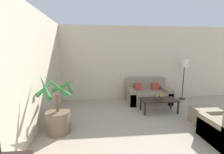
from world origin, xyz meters
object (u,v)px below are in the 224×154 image
object	(u,v)px
apple_green	(158,96)
orange_fruit	(161,96)
apple_red	(159,95)
ottoman	(205,116)
floor_lamp	(184,66)
potted_palm	(58,115)
coffee_table	(159,101)
fruit_bowl	(158,98)
sofa_loveseat	(148,95)

from	to	relation	value
apple_green	orange_fruit	size ratio (longest dim) A/B	0.94
apple_red	ottoman	xyz separation A→B (m)	(0.82, -0.92, -0.27)
floor_lamp	ottoman	bearing A→B (deg)	-106.06
potted_palm	apple_red	xyz separation A→B (m)	(2.69, 0.97, 0.08)
coffee_table	orange_fruit	world-z (taller)	orange_fruit
fruit_bowl	ottoman	distance (m)	1.24
fruit_bowl	apple_green	world-z (taller)	apple_green
orange_fruit	coffee_table	bearing A→B (deg)	-170.07
potted_palm	apple_red	world-z (taller)	potted_palm
potted_palm	ottoman	xyz separation A→B (m)	(3.50, 0.05, -0.20)
apple_red	fruit_bowl	bearing A→B (deg)	-115.83
potted_palm	floor_lamp	xyz separation A→B (m)	(4.06, 2.00, 0.84)
fruit_bowl	orange_fruit	distance (m)	0.10
sofa_loveseat	coffee_table	distance (m)	0.90
floor_lamp	ottoman	world-z (taller)	floor_lamp
sofa_loveseat	fruit_bowl	bearing A→B (deg)	-87.98
coffee_table	ottoman	xyz separation A→B (m)	(0.83, -0.84, -0.13)
coffee_table	apple_green	xyz separation A→B (m)	(-0.04, 0.01, 0.15)
apple_red	ottoman	world-z (taller)	apple_red
floor_lamp	apple_red	bearing A→B (deg)	-143.31
floor_lamp	apple_green	world-z (taller)	floor_lamp
sofa_loveseat	orange_fruit	world-z (taller)	sofa_loveseat
coffee_table	orange_fruit	xyz separation A→B (m)	(0.06, 0.01, 0.15)
orange_fruit	ottoman	distance (m)	1.18
apple_green	sofa_loveseat	bearing A→B (deg)	89.01
potted_palm	ottoman	distance (m)	3.51
potted_palm	coffee_table	bearing A→B (deg)	18.40
coffee_table	floor_lamp	bearing A→B (deg)	38.47
potted_palm	ottoman	size ratio (longest dim) A/B	2.23
sofa_loveseat	fruit_bowl	xyz separation A→B (m)	(0.03, -0.85, 0.15)
orange_fruit	fruit_bowl	bearing A→B (deg)	142.84
fruit_bowl	ottoman	bearing A→B (deg)	-46.93
potted_palm	apple_green	bearing A→B (deg)	18.96
sofa_loveseat	floor_lamp	xyz separation A→B (m)	(1.42, 0.21, 0.98)
floor_lamp	coffee_table	size ratio (longest dim) A/B	1.41
coffee_table	apple_green	size ratio (longest dim) A/B	13.01
sofa_loveseat	apple_red	size ratio (longest dim) A/B	22.26
apple_red	apple_green	xyz separation A→B (m)	(-0.06, -0.07, 0.01)
floor_lamp	apple_red	size ratio (longest dim) A/B	22.87
floor_lamp	fruit_bowl	world-z (taller)	floor_lamp
coffee_table	ottoman	distance (m)	1.19
fruit_bowl	apple_green	xyz separation A→B (m)	(-0.05, -0.04, 0.07)
floor_lamp	fruit_bowl	bearing A→B (deg)	-142.86
ottoman	orange_fruit	bearing A→B (deg)	132.46
sofa_loveseat	orange_fruit	size ratio (longest dim) A/B	16.91
sofa_loveseat	apple_green	xyz separation A→B (m)	(-0.02, -0.89, 0.22)
sofa_loveseat	apple_green	world-z (taller)	sofa_loveseat
potted_palm	fruit_bowl	world-z (taller)	potted_palm
fruit_bowl	floor_lamp	bearing A→B (deg)	37.14
coffee_table	apple_red	world-z (taller)	apple_red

